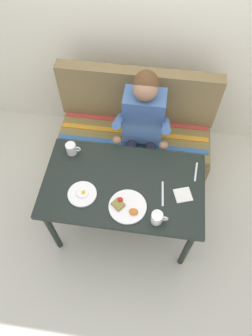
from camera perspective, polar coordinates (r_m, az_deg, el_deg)
The scene contains 12 objects.
ground_plane at distance 2.92m, azimuth -0.41°, elevation -10.17°, with size 8.00×8.00×0.00m, color beige.
back_wall at distance 2.77m, azimuth 3.56°, elevation 26.78°, with size 4.40×0.10×2.60m, color silver.
table at distance 2.34m, azimuth -0.51°, elevation -4.03°, with size 1.20×0.70×0.73m.
couch at distance 3.02m, azimuth 1.60°, elevation 5.69°, with size 1.44×0.56×1.00m.
person at distance 2.59m, azimuth 3.12°, elevation 8.16°, with size 0.45×0.61×1.21m.
plate_breakfast at distance 2.17m, azimuth 0.14°, elevation -7.17°, with size 0.27×0.27×0.05m.
plate_eggs at distance 2.24m, azimuth -8.16°, elevation -4.81°, with size 0.21×0.21×0.04m.
coffee_mug at distance 2.10m, azimuth 5.83°, elevation -9.21°, with size 0.12×0.08×0.10m.
coffee_mug_second at distance 2.42m, azimuth -10.13°, elevation 3.59°, with size 0.12×0.08×0.10m.
napkin at distance 2.26m, azimuth 10.57°, elevation -4.95°, with size 0.12×0.11×0.01m, color white.
fork at distance 2.38m, azimuth 12.90°, elevation -0.68°, with size 0.01×0.17×0.01m, color silver.
knife at distance 2.24m, azimuth 6.84°, elevation -4.75°, with size 0.01×0.20×0.01m, color silver.
Camera 1 is at (0.17, -1.11, 2.69)m, focal length 32.71 mm.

